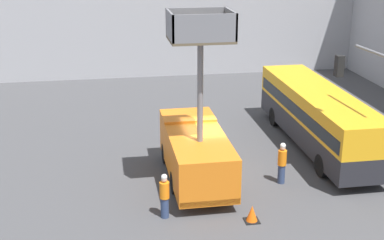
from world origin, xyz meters
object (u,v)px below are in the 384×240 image
(road_worker_directing, at_px, (282,163))
(traffic_light_pole, at_px, (383,89))
(utility_truck, at_px, (196,148))
(traffic_cone_near_truck, at_px, (252,214))
(road_worker_near_truck, at_px, (165,196))
(city_bus, at_px, (317,114))

(road_worker_directing, bearing_deg, traffic_light_pole, -22.81)
(utility_truck, height_order, road_worker_directing, utility_truck)
(utility_truck, height_order, traffic_light_pole, utility_truck)
(traffic_light_pole, distance_m, traffic_cone_near_truck, 8.30)
(road_worker_near_truck, distance_m, road_worker_directing, 5.84)
(utility_truck, xyz_separation_m, road_worker_directing, (3.69, -0.79, -0.63))
(traffic_light_pole, bearing_deg, traffic_cone_near_truck, -153.82)
(city_bus, bearing_deg, road_worker_directing, 140.59)
(utility_truck, xyz_separation_m, city_bus, (6.80, 3.03, 0.19))
(city_bus, height_order, traffic_cone_near_truck, city_bus)
(city_bus, distance_m, traffic_cone_near_truck, 8.77)
(utility_truck, distance_m, traffic_light_pole, 8.54)
(traffic_cone_near_truck, bearing_deg, utility_truck, 111.62)
(city_bus, distance_m, road_worker_near_truck, 10.46)
(city_bus, height_order, traffic_light_pole, traffic_light_pole)
(road_worker_near_truck, bearing_deg, utility_truck, -168.34)
(road_worker_near_truck, bearing_deg, road_worker_directing, 153.86)
(road_worker_directing, height_order, traffic_cone_near_truck, road_worker_directing)
(traffic_light_pole, xyz_separation_m, traffic_cone_near_truck, (-6.66, -3.27, -3.72))
(road_worker_near_truck, height_order, traffic_cone_near_truck, road_worker_near_truck)
(utility_truck, relative_size, road_worker_near_truck, 4.18)
(utility_truck, distance_m, city_bus, 7.45)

